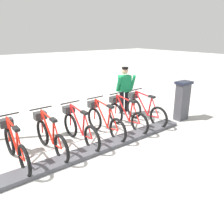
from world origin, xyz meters
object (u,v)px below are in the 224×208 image
at_px(bike_docked_1, 125,115).
at_px(worker_near_rack, 125,89).
at_px(bike_docked_0, 144,109).
at_px(bike_docked_4, 50,135).
at_px(payment_kiosk, 182,100).
at_px(bike_docked_2, 104,120).
at_px(bike_docked_5, 15,145).
at_px(bike_docked_3, 79,127).

height_order(bike_docked_1, worker_near_rack, worker_near_rack).
bearing_deg(bike_docked_0, bike_docked_4, 90.00).
bearing_deg(bike_docked_0, payment_kiosk, -116.26).
distance_m(bike_docked_2, bike_docked_4, 1.56).
distance_m(bike_docked_5, worker_near_rack, 4.02).
xyz_separation_m(bike_docked_0, worker_near_rack, (0.95, 0.01, 0.48)).
relative_size(bike_docked_2, bike_docked_4, 1.00).
bearing_deg(bike_docked_3, payment_kiosk, -99.30).
distance_m(bike_docked_1, worker_near_rack, 1.31).
bearing_deg(bike_docked_2, bike_docked_5, 90.00).
relative_size(payment_kiosk, bike_docked_0, 0.74).
bearing_deg(bike_docked_5, payment_kiosk, -96.46).
distance_m(payment_kiosk, bike_docked_3, 3.55).
distance_m(bike_docked_1, bike_docked_2, 0.78).
height_order(payment_kiosk, bike_docked_4, payment_kiosk).
xyz_separation_m(payment_kiosk, bike_docked_5, (0.57, 5.05, -0.24)).
height_order(payment_kiosk, bike_docked_3, payment_kiosk).
height_order(bike_docked_2, bike_docked_4, same).
distance_m(payment_kiosk, bike_docked_2, 2.78).
relative_size(bike_docked_5, worker_near_rack, 1.04).
bearing_deg(payment_kiosk, bike_docked_4, 82.37).
xyz_separation_m(bike_docked_1, bike_docked_2, (0.00, 0.78, 0.00)).
distance_m(bike_docked_3, worker_near_rack, 2.56).
height_order(bike_docked_3, worker_near_rack, worker_near_rack).
distance_m(payment_kiosk, bike_docked_4, 4.31).
relative_size(bike_docked_0, bike_docked_5, 1.00).
xyz_separation_m(bike_docked_1, bike_docked_3, (0.00, 1.56, 0.00)).
bearing_deg(bike_docked_3, bike_docked_2, -90.00).
bearing_deg(bike_docked_0, worker_near_rack, 0.46).
bearing_deg(worker_near_rack, bike_docked_3, 112.19).
bearing_deg(bike_docked_2, bike_docked_0, -90.00).
height_order(payment_kiosk, bike_docked_2, payment_kiosk).
distance_m(bike_docked_4, worker_near_rack, 3.28).
bearing_deg(bike_docked_4, bike_docked_0, -90.00).
xyz_separation_m(bike_docked_2, bike_docked_3, (0.00, 0.78, 0.00)).
bearing_deg(bike_docked_1, worker_near_rack, -39.07).
bearing_deg(payment_kiosk, bike_docked_3, 80.70).
bearing_deg(bike_docked_2, worker_near_rack, -58.50).
xyz_separation_m(payment_kiosk, bike_docked_4, (0.57, 4.27, -0.24)).
height_order(bike_docked_3, bike_docked_5, same).
bearing_deg(bike_docked_2, bike_docked_1, -90.00).
bearing_deg(bike_docked_4, worker_near_rack, -73.00).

